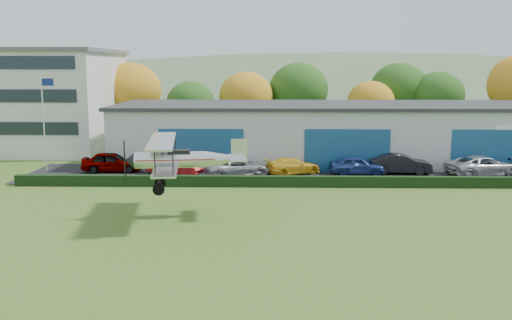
{
  "coord_description": "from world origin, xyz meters",
  "views": [
    {
      "loc": [
        -1.42,
        -24.74,
        8.66
      ],
      "look_at": [
        -2.22,
        10.76,
        2.86
      ],
      "focal_mm": 40.27,
      "sensor_mm": 36.0,
      "label": 1
    }
  ],
  "objects_px": {
    "car_0": "(112,162)",
    "car_6": "(483,166)",
    "car_3": "(293,166)",
    "car_4": "(357,165)",
    "car_2": "(238,167)",
    "biplane": "(181,158)",
    "car_5": "(400,164)",
    "car_1": "(174,165)",
    "flagpole": "(45,114)",
    "hangar": "(338,132)",
    "office_block": "(16,100)"
  },
  "relations": [
    {
      "from": "car_1",
      "to": "car_6",
      "type": "bearing_deg",
      "value": -68.46
    },
    {
      "from": "biplane",
      "to": "car_1",
      "type": "bearing_deg",
      "value": 93.22
    },
    {
      "from": "office_block",
      "to": "car_6",
      "type": "xyz_separation_m",
      "value": [
        43.58,
        -14.59,
        -4.35
      ]
    },
    {
      "from": "car_6",
      "to": "hangar",
      "type": "bearing_deg",
      "value": 38.54
    },
    {
      "from": "car_0",
      "to": "car_4",
      "type": "xyz_separation_m",
      "value": [
        20.04,
        -0.78,
        -0.08
      ]
    },
    {
      "from": "car_1",
      "to": "car_6",
      "type": "distance_m",
      "value": 24.59
    },
    {
      "from": "car_1",
      "to": "car_3",
      "type": "height_order",
      "value": "car_1"
    },
    {
      "from": "car_1",
      "to": "biplane",
      "type": "distance_m",
      "value": 13.42
    },
    {
      "from": "hangar",
      "to": "car_0",
      "type": "distance_m",
      "value": 20.45
    },
    {
      "from": "car_3",
      "to": "car_4",
      "type": "relative_size",
      "value": 1.04
    },
    {
      "from": "car_4",
      "to": "flagpole",
      "type": "bearing_deg",
      "value": 87.28
    },
    {
      "from": "car_0",
      "to": "biplane",
      "type": "relative_size",
      "value": 0.6
    },
    {
      "from": "flagpole",
      "to": "hangar",
      "type": "bearing_deg",
      "value": 13.51
    },
    {
      "from": "car_4",
      "to": "car_2",
      "type": "bearing_deg",
      "value": 95.81
    },
    {
      "from": "car_1",
      "to": "car_3",
      "type": "bearing_deg",
      "value": -65.65
    },
    {
      "from": "car_0",
      "to": "car_6",
      "type": "xyz_separation_m",
      "value": [
        29.94,
        -1.23,
        -0.01
      ]
    },
    {
      "from": "car_2",
      "to": "biplane",
      "type": "bearing_deg",
      "value": 149.78
    },
    {
      "from": "hangar",
      "to": "biplane",
      "type": "height_order",
      "value": "hangar"
    },
    {
      "from": "car_4",
      "to": "office_block",
      "type": "bearing_deg",
      "value": 67.06
    },
    {
      "from": "car_1",
      "to": "car_5",
      "type": "bearing_deg",
      "value": -65.68
    },
    {
      "from": "car_2",
      "to": "car_4",
      "type": "distance_m",
      "value": 9.56
    },
    {
      "from": "car_1",
      "to": "biplane",
      "type": "bearing_deg",
      "value": -147.05
    },
    {
      "from": "car_5",
      "to": "biplane",
      "type": "bearing_deg",
      "value": 132.94
    },
    {
      "from": "car_1",
      "to": "car_0",
      "type": "bearing_deg",
      "value": 100.47
    },
    {
      "from": "hangar",
      "to": "car_0",
      "type": "bearing_deg",
      "value": -161.88
    },
    {
      "from": "hangar",
      "to": "car_6",
      "type": "xyz_separation_m",
      "value": [
        10.58,
        -7.57,
        -1.79
      ]
    },
    {
      "from": "office_block",
      "to": "biplane",
      "type": "bearing_deg",
      "value": -51.81
    },
    {
      "from": "car_1",
      "to": "car_2",
      "type": "xyz_separation_m",
      "value": [
        5.19,
        -0.7,
        -0.03
      ]
    },
    {
      "from": "flagpole",
      "to": "car_5",
      "type": "relative_size",
      "value": 1.62
    },
    {
      "from": "office_block",
      "to": "car_2",
      "type": "distance_m",
      "value": 28.87
    },
    {
      "from": "office_block",
      "to": "car_5",
      "type": "xyz_separation_m",
      "value": [
        37.25,
        -13.66,
        -4.35
      ]
    },
    {
      "from": "car_4",
      "to": "hangar",
      "type": "bearing_deg",
      "value": 5.3
    },
    {
      "from": "flagpole",
      "to": "biplane",
      "type": "distance_m",
      "value": 19.67
    },
    {
      "from": "car_3",
      "to": "car_4",
      "type": "height_order",
      "value": "car_4"
    },
    {
      "from": "car_5",
      "to": "car_6",
      "type": "height_order",
      "value": "same"
    },
    {
      "from": "car_2",
      "to": "car_5",
      "type": "bearing_deg",
      "value": -101.51
    },
    {
      "from": "car_3",
      "to": "car_4",
      "type": "distance_m",
      "value": 5.15
    },
    {
      "from": "hangar",
      "to": "flagpole",
      "type": "relative_size",
      "value": 5.08
    },
    {
      "from": "car_6",
      "to": "car_5",
      "type": "bearing_deg",
      "value": 65.79
    },
    {
      "from": "office_block",
      "to": "biplane",
      "type": "xyz_separation_m",
      "value": [
        21.51,
        -27.35,
        -1.74
      ]
    },
    {
      "from": "car_0",
      "to": "car_1",
      "type": "height_order",
      "value": "car_0"
    },
    {
      "from": "hangar",
      "to": "car_2",
      "type": "distance_m",
      "value": 12.13
    },
    {
      "from": "car_6",
      "to": "flagpole",
      "type": "bearing_deg",
      "value": 71.55
    },
    {
      "from": "hangar",
      "to": "car_5",
      "type": "bearing_deg",
      "value": -57.37
    },
    {
      "from": "car_0",
      "to": "car_3",
      "type": "bearing_deg",
      "value": -95.82
    },
    {
      "from": "hangar",
      "to": "car_5",
      "type": "relative_size",
      "value": 8.22
    },
    {
      "from": "car_4",
      "to": "car_3",
      "type": "bearing_deg",
      "value": 88.61
    },
    {
      "from": "car_3",
      "to": "hangar",
      "type": "bearing_deg",
      "value": -57.44
    },
    {
      "from": "flagpole",
      "to": "car_3",
      "type": "bearing_deg",
      "value": -2.89
    },
    {
      "from": "car_3",
      "to": "biplane",
      "type": "xyz_separation_m",
      "value": [
        -7.02,
        -13.32,
        2.76
      ]
    }
  ]
}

